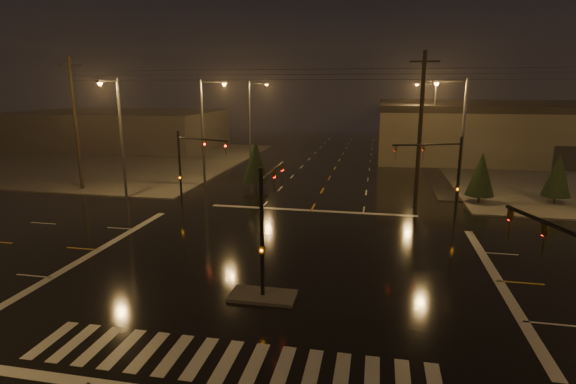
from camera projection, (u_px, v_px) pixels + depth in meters
The scene contains 20 objects.
ground at pixel (281, 264), 24.28m from camera, with size 140.00×140.00×0.00m, color black.
sidewalk_nw at pixel (106, 160), 58.65m from camera, with size 36.00×36.00×0.12m, color #46443F.
median_island at pixel (263, 296), 20.45m from camera, with size 3.00×1.60×0.15m, color #46443F.
crosswalk at pixel (227, 361), 15.69m from camera, with size 15.00×2.60×0.01m, color beige.
stop_bar_far at pixel (311, 210), 34.78m from camera, with size 16.00×0.50×0.01m, color beige.
commercial_block at pixel (120, 129), 70.43m from camera, with size 30.00×18.00×5.60m, color #3A3533.
signal_mast_median at pixel (267, 213), 20.49m from camera, with size 0.25×4.59×6.00m.
signal_mast_ne at pixel (445, 169), 31.26m from camera, with size 4.84×1.86×6.00m.
signal_mast_nw at pixel (189, 160), 34.91m from camera, with size 4.84×1.86×6.00m.
signal_mast_se at pixel (573, 301), 12.17m from camera, with size 1.55×3.87×6.00m.
streetlight_1 at pixel (205, 125), 42.27m from camera, with size 2.77×0.32×10.00m.
streetlight_2 at pixel (252, 115), 57.54m from camera, with size 2.77×0.32×10.00m.
streetlight_3 at pixel (459, 132), 36.08m from camera, with size 2.77×0.32×10.00m.
streetlight_4 at pixel (432, 116), 55.17m from camera, with size 2.77×0.32×10.00m.
streetlight_5 at pixel (119, 131), 36.69m from camera, with size 0.32×2.77×10.00m.
utility_pole_0 at pixel (76, 123), 40.46m from camera, with size 2.20×0.32×12.00m.
utility_pole_1 at pixel (420, 130), 34.70m from camera, with size 2.20×0.32×12.00m.
conifer_0 at pixel (481, 174), 36.31m from camera, with size 2.25×2.25×4.22m.
conifer_1 at pixel (558, 175), 36.06m from camera, with size 2.21×2.21×4.15m.
conifer_3 at pixel (256, 161), 41.44m from camera, with size 2.51×2.51×4.61m.
Camera 1 is at (4.84, -22.22, 9.37)m, focal length 28.00 mm.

